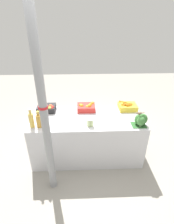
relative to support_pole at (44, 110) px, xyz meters
The scene contains 12 objects.
ground_plane 1.57m from the support_pole, 51.98° to the left, with size 10.00×10.00×0.00m, color gray.
market_table 1.26m from the support_pole, 51.98° to the left, with size 1.86×0.82×0.79m, color silver.
support_pole is the anchor object (origin of this frame).
apple_crate 1.04m from the support_pole, 100.07° to the left, with size 0.31×0.26×0.14m.
orange_crate 1.17m from the support_pole, 60.31° to the left, with size 0.31×0.26×0.14m.
carrot_crate 1.65m from the support_pole, 36.31° to the left, with size 0.31×0.26×0.14m.
broccoli_pile 1.48m from the support_pole, 17.22° to the left, with size 0.24×0.19×0.19m.
juice_bottle_golden 0.66m from the support_pole, 125.05° to the left, with size 0.07×0.07×0.31m.
juice_bottle_amber 0.62m from the support_pole, 114.27° to the left, with size 0.08×0.08×0.27m.
juice_bottle_cloudy 0.59m from the support_pole, 101.03° to the left, with size 0.06×0.06×0.29m.
pickle_jar 0.85m from the support_pole, 37.23° to the left, with size 0.10×0.10×0.12m.
sparrow_bird 1.41m from the support_pole, 17.65° to the left, with size 0.14×0.05×0.05m.
Camera 1 is at (-0.10, -2.50, 2.29)m, focal length 28.00 mm.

